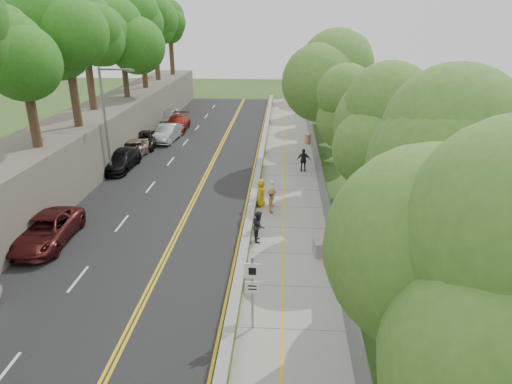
{
  "coord_description": "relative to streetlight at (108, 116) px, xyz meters",
  "views": [
    {
      "loc": [
        2.08,
        -17.5,
        11.38
      ],
      "look_at": [
        0.5,
        8.0,
        1.4
      ],
      "focal_mm": 32.0,
      "sensor_mm": 36.0,
      "label": 1
    }
  ],
  "objects": [
    {
      "name": "car_8",
      "position": [
        -0.14,
        17.5,
        -3.78
      ],
      "size": [
        2.19,
        4.91,
        1.64
      ],
      "primitive_type": "imported",
      "rotation": [
        0.0,
        0.0,
        0.05
      ],
      "color": "#B6B6BB",
      "rests_on": "road"
    },
    {
      "name": "painter_0",
      "position": [
        11.21,
        -4.95,
        -3.7
      ],
      "size": [
        0.67,
        0.94,
        1.79
      ],
      "primitive_type": "imported",
      "rotation": [
        0.0,
        0.0,
        1.45
      ],
      "color": "gold",
      "rests_on": "sidewalk"
    },
    {
      "name": "construction_barrel",
      "position": [
        14.76,
        10.32,
        -4.13
      ],
      "size": [
        0.55,
        0.55,
        0.91
      ],
      "primitive_type": "cylinder",
      "color": "#EC2E00",
      "rests_on": "sidewalk"
    },
    {
      "name": "trees_embankment",
      "position": [
        -2.54,
        1.0,
        5.86
      ],
      "size": [
        6.4,
        66.0,
        13.0
      ],
      "primitive_type": null,
      "color": "#2F781D",
      "rests_on": "rock_embankment"
    },
    {
      "name": "rock_embankment",
      "position": [
        -3.04,
        1.0,
        -2.64
      ],
      "size": [
        5.0,
        66.0,
        4.0
      ],
      "primitive_type": "cube",
      "color": "#595147",
      "rests_on": "ground"
    },
    {
      "name": "car_4",
      "position": [
        -0.14,
        4.65,
        -3.81
      ],
      "size": [
        2.12,
        4.71,
        1.57
      ],
      "primitive_type": "imported",
      "rotation": [
        0.0,
        0.0,
        -0.06
      ],
      "color": "tan",
      "rests_on": "road"
    },
    {
      "name": "signpost",
      "position": [
        11.51,
        -17.02,
        -2.68
      ],
      "size": [
        0.62,
        0.09,
        3.1
      ],
      "color": "gray",
      "rests_on": "sidewalk"
    },
    {
      "name": "trees_fenceside",
      "position": [
        17.46,
        1.0,
        2.36
      ],
      "size": [
        7.0,
        66.0,
        14.0
      ],
      "primitive_type": null,
      "color": "#548430",
      "rests_on": "ground"
    },
    {
      "name": "car_5",
      "position": [
        1.46,
        10.4,
        -3.82
      ],
      "size": [
        2.0,
        4.87,
        1.57
      ],
      "primitive_type": "imported",
      "rotation": [
        0.0,
        0.0,
        -0.07
      ],
      "color": "#BABEC2",
      "rests_on": "road"
    },
    {
      "name": "sidewalk",
      "position": [
        13.01,
        1.0,
        -4.61
      ],
      "size": [
        4.2,
        66.0,
        0.05
      ],
      "primitive_type": "cube",
      "color": "gray",
      "rests_on": "ground"
    },
    {
      "name": "chainlink_fence",
      "position": [
        15.11,
        1.0,
        -3.64
      ],
      "size": [
        0.04,
        66.0,
        2.0
      ],
      "primitive_type": "cube",
      "color": "slate",
      "rests_on": "ground"
    },
    {
      "name": "painter_2",
      "position": [
        11.34,
        -9.66,
        -3.75
      ],
      "size": [
        0.66,
        0.83,
        1.68
      ],
      "primitive_type": "imported",
      "rotation": [
        0.0,
        0.0,
        1.6
      ],
      "color": "#222328",
      "rests_on": "sidewalk"
    },
    {
      "name": "car_2",
      "position": [
        0.17,
        -10.66,
        -3.85
      ],
      "size": [
        2.73,
        5.51,
        1.5
      ],
      "primitive_type": "imported",
      "rotation": [
        0.0,
        0.0,
        0.05
      ],
      "color": "#5C1D1E",
      "rests_on": "road"
    },
    {
      "name": "car_6",
      "position": [
        -0.14,
        8.15,
        -3.91
      ],
      "size": [
        2.66,
        5.11,
        1.38
      ],
      "primitive_type": "imported",
      "rotation": [
        0.0,
        0.0,
        0.08
      ],
      "color": "black",
      "rests_on": "road"
    },
    {
      "name": "jersey_barrier",
      "position": [
        10.71,
        1.0,
        -4.34
      ],
      "size": [
        0.42,
        66.0,
        0.6
      ],
      "primitive_type": "cube",
      "color": "yellow",
      "rests_on": "ground"
    },
    {
      "name": "ground",
      "position": [
        10.46,
        -14.0,
        -4.64
      ],
      "size": [
        140.0,
        140.0,
        0.0
      ],
      "primitive_type": "plane",
      "color": "#33511E",
      "rests_on": "ground"
    },
    {
      "name": "painter_1",
      "position": [
        11.91,
        -4.91,
        -3.73
      ],
      "size": [
        0.51,
        0.69,
        1.72
      ],
      "primitive_type": "imported",
      "rotation": [
        0.0,
        0.0,
        1.41
      ],
      "color": "white",
      "rests_on": "sidewalk"
    },
    {
      "name": "concrete_block",
      "position": [
        14.76,
        -11.0,
        -4.21
      ],
      "size": [
        1.25,
        1.01,
        0.76
      ],
      "primitive_type": "cube",
      "rotation": [
        0.0,
        0.0,
        0.15
      ],
      "color": "gray",
      "rests_on": "sidewalk"
    },
    {
      "name": "car_7",
      "position": [
        1.46,
        14.59,
        -3.83
      ],
      "size": [
        2.32,
        5.4,
        1.55
      ],
      "primitive_type": "imported",
      "rotation": [
        0.0,
        0.0,
        0.03
      ],
      "color": "maroon",
      "rests_on": "road"
    },
    {
      "name": "road",
      "position": [
        5.06,
        1.0,
        -4.62
      ],
      "size": [
        11.2,
        66.0,
        0.04
      ],
      "primitive_type": "cube",
      "color": "black",
      "rests_on": "ground"
    },
    {
      "name": "painter_3",
      "position": [
        11.91,
        -5.96,
        -3.82
      ],
      "size": [
        0.69,
        1.06,
        1.54
      ],
      "primitive_type": "imported",
      "rotation": [
        0.0,
        0.0,
        1.69
      ],
      "color": "#9C5433",
      "rests_on": "sidewalk"
    },
    {
      "name": "streetlight",
      "position": [
        0.0,
        0.0,
        0.0
      ],
      "size": [
        2.52,
        0.22,
        8.0
      ],
      "color": "gray",
      "rests_on": "ground"
    },
    {
      "name": "car_3",
      "position": [
        -0.13,
        1.8,
        -3.86
      ],
      "size": [
        2.25,
        5.15,
        1.47
      ],
      "primitive_type": "imported",
      "rotation": [
        0.0,
        0.0,
        -0.04
      ],
      "color": "black",
      "rests_on": "road"
    },
    {
      "name": "person_far",
      "position": [
        14.13,
        2.07,
        -3.69
      ],
      "size": [
        1.09,
        0.54,
        1.8
      ],
      "primitive_type": "imported",
      "rotation": [
        0.0,
        0.0,
        3.05
      ],
      "color": "black",
      "rests_on": "sidewalk"
    }
  ]
}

